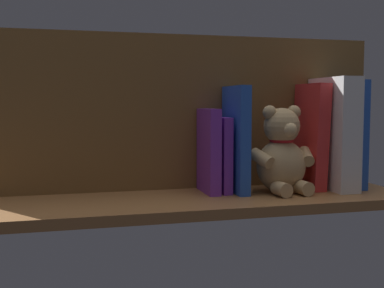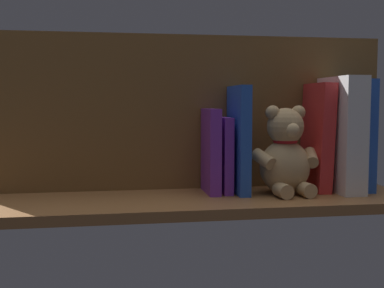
{
  "view_description": "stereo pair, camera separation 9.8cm",
  "coord_description": "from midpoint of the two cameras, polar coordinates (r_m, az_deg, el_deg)",
  "views": [
    {
      "loc": [
        26.87,
        102.32,
        20.49
      ],
      "look_at": [
        0.0,
        0.0,
        11.64
      ],
      "focal_mm": 45.84,
      "sensor_mm": 36.0,
      "label": 1
    },
    {
      "loc": [
        17.31,
        104.36,
        20.49
      ],
      "look_at": [
        0.0,
        0.0,
        11.64
      ],
      "focal_mm": 45.84,
      "sensor_mm": 36.0,
      "label": 2
    }
  ],
  "objects": [
    {
      "name": "shelf_back_panel",
      "position": [
        1.17,
        -3.82,
        3.69
      ],
      "size": [
        98.02,
        1.5,
        36.57
      ],
      "primitive_type": "cube",
      "color": "brown",
      "rests_on": "ground_plane"
    },
    {
      "name": "book_3",
      "position": [
        1.13,
        0.96,
        -1.25
      ],
      "size": [
        2.12,
        10.73,
        17.23
      ],
      "primitive_type": "cube",
      "color": "purple",
      "rests_on": "ground_plane"
    },
    {
      "name": "book_1",
      "position": [
        1.2,
        11.37,
        0.88
      ],
      "size": [
        4.05,
        12.53,
        25.17
      ],
      "primitive_type": "cube",
      "rotation": [
        0.0,
        -0.04,
        0.0
      ],
      "color": "red",
      "rests_on": "ground_plane"
    },
    {
      "name": "teddy_bear",
      "position": [
        1.13,
        8.01,
        -1.19
      ],
      "size": [
        16.18,
        13.35,
        19.99
      ],
      "rotation": [
        0.0,
        0.0,
        0.08
      ],
      "color": "tan",
      "rests_on": "ground_plane"
    },
    {
      "name": "ground_plane",
      "position": [
        1.08,
        -2.61,
        -6.77
      ],
      "size": [
        98.02,
        27.24,
        2.2
      ],
      "primitive_type": "cube",
      "color": "brown"
    },
    {
      "name": "book_0",
      "position": [
        1.24,
        15.57,
        1.13
      ],
      "size": [
        2.99,
        13.31,
        25.94
      ],
      "primitive_type": "cube",
      "color": "blue",
      "rests_on": "ground_plane"
    },
    {
      "name": "book_4",
      "position": [
        1.12,
        -0.55,
        -0.81
      ],
      "size": [
        2.57,
        11.44,
        19.21
      ],
      "primitive_type": "cube",
      "color": "purple",
      "rests_on": "ground_plane"
    },
    {
      "name": "book_2",
      "position": [
        1.12,
        2.65,
        0.55
      ],
      "size": [
        2.47,
        13.16,
        24.4
      ],
      "primitive_type": "cube",
      "color": "blue",
      "rests_on": "ground_plane"
    },
    {
      "name": "dictionary_thick_white",
      "position": [
        1.2,
        13.93,
        1.19
      ],
      "size": [
        5.25,
        16.28,
        26.51
      ],
      "primitive_type": "cube",
      "color": "white",
      "rests_on": "ground_plane"
    }
  ]
}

